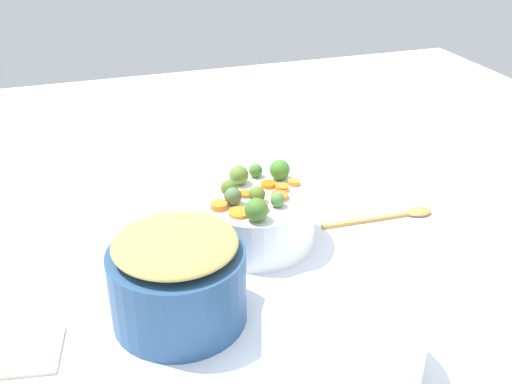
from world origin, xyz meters
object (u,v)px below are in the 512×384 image
(metal_pot, at_px, (178,285))
(serving_bowl_carrots, at_px, (256,219))
(casserole_dish, at_px, (342,346))
(wooden_spoon, at_px, (398,215))

(metal_pot, bearing_deg, serving_bowl_carrots, -136.21)
(serving_bowl_carrots, height_order, metal_pot, metal_pot)
(serving_bowl_carrots, relative_size, casserole_dish, 0.99)
(serving_bowl_carrots, relative_size, wooden_spoon, 0.91)
(metal_pot, relative_size, wooden_spoon, 0.87)
(metal_pot, bearing_deg, wooden_spoon, -161.09)
(metal_pot, height_order, casserole_dish, metal_pot)
(serving_bowl_carrots, bearing_deg, metal_pot, 43.79)
(casserole_dish, bearing_deg, serving_bowl_carrots, -89.50)
(casserole_dish, bearing_deg, metal_pot, -45.27)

